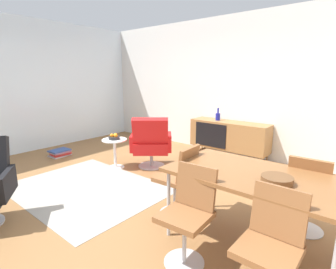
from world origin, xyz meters
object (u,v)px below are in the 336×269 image
Objects in this scene: dining_chair_back_right at (309,191)px; dining_table at (255,178)px; dining_chair_front_left at (189,212)px; dining_chair_front_right at (271,244)px; sideboard at (229,135)px; wooden_bowl_on_table at (277,180)px; fruit_bowl at (114,137)px; dining_chair_near_window at (179,178)px; lounge_chair_red at (151,142)px; magazine_stack at (60,153)px; vase_cobalt at (218,116)px; side_table_round at (115,150)px.

dining_table is at bearing -122.29° from dining_chair_back_right.
dining_chair_front_right is at bearing 0.01° from dining_chair_front_left.
sideboard is 3.14m from wooden_bowl_on_table.
dining_chair_front_right reaches higher than fruit_bowl.
dining_chair_back_right reaches higher than dining_table.
dining_chair_near_window and dining_chair_back_right have the same top height.
dining_chair_back_right is at bearing -9.24° from lounge_chair_red.
dining_chair_near_window is 3.33m from magazine_stack.
vase_cobalt is at bearing 109.97° from dining_chair_near_window.
dining_chair_near_window is 1.36m from dining_chair_back_right.
vase_cobalt reaches higher than dining_chair_front_right.
side_table_round is 1.28× the size of magazine_stack.
fruit_bowl is at bearing 167.29° from wooden_bowl_on_table.
lounge_chair_red is at bearing -116.25° from sideboard.
dining_table is (1.79, -2.49, -0.11)m from vase_cobalt.
dining_table is 2.86m from side_table_round.
magazine_stack is (-4.54, 0.83, -0.40)m from dining_chair_front_right.
dining_chair_front_right reaches higher than dining_table.
vase_cobalt is 3.07m from dining_table.
dining_chair_front_left is (-0.35, -0.56, -0.23)m from dining_table.
magazine_stack is at bearing 175.30° from dining_chair_near_window.
dining_chair_back_right is at bearing 78.41° from wooden_bowl_on_table.
dining_chair_near_window and dining_chair_front_right have the same top height.
sideboard is at bearing 56.82° from side_table_round.
sideboard is 1.87× the size of dining_chair_near_window.
dining_chair_near_window reaches higher than magazine_stack.
lounge_chair_red is at bearing 38.61° from fruit_bowl.
dining_table is 1.69× the size of lounge_chair_red.
dining_table is 3.94× the size of magazine_stack.
dining_chair_front_right is at bearing -30.53° from lounge_chair_red.
dining_chair_near_window is 0.90× the size of lounge_chair_red.
vase_cobalt is at bearing 72.52° from lounge_chair_red.
wooden_bowl_on_table is 4.48m from magazine_stack.
dining_chair_back_right reaches higher than sideboard.
dining_chair_back_right is 2.66m from lounge_chair_red.
fruit_bowl is 0.49× the size of magazine_stack.
wooden_bowl_on_table is 0.30× the size of dining_chair_near_window.
wooden_bowl_on_table reaches higher than side_table_round.
vase_cobalt reaches higher than lounge_chair_red.
magazine_stack is (-2.39, -2.22, -0.74)m from vase_cobalt.
sideboard is 3.94× the size of magazine_stack.
wooden_bowl_on_table is (1.74, -2.59, 0.33)m from sideboard.
dining_chair_front_left reaches higher than fruit_bowl.
wooden_bowl_on_table is 0.30× the size of dining_chair_front_left.
side_table_round is (-3.00, 0.67, -0.45)m from wooden_bowl_on_table.
vase_cobalt is at bearing 179.60° from sideboard.
side_table_round is 1.47m from magazine_stack.
dining_chair_front_right is 1.65× the size of side_table_round.
fruit_bowl is at bearing 179.62° from dining_chair_back_right.
dining_chair_back_right is at bearing 57.71° from dining_table.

